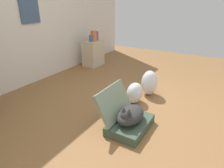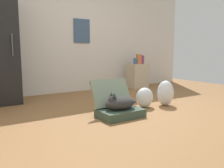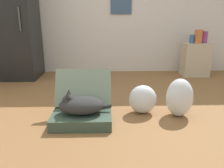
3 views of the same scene
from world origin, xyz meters
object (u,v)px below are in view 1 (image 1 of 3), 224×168
object	(u,v)px
plastic_bag_clear	(149,83)
side_table	(93,53)
plastic_bag_white	(135,93)
vase_short	(96,36)
vase_round	(94,36)
suitcase_base	(130,125)
vase_tall	(91,38)
cat	(130,115)

from	to	relation	value
plastic_bag_clear	side_table	size ratio (longest dim) A/B	0.70
plastic_bag_white	vase_short	distance (m)	2.15
vase_short	vase_round	world-z (taller)	vase_round
plastic_bag_white	vase_short	bearing A→B (deg)	50.67
suitcase_base	vase_tall	xyz separation A→B (m)	(1.74, 1.85, 0.60)
suitcase_base	plastic_bag_clear	xyz separation A→B (m)	(1.02, 0.16, 0.15)
plastic_bag_white	vase_round	world-z (taller)	vase_round
vase_tall	vase_round	size ratio (longest dim) A/B	0.62
side_table	vase_round	size ratio (longest dim) A/B	2.55
side_table	vase_tall	size ratio (longest dim) A/B	4.10
plastic_bag_white	vase_tall	bearing A→B (deg)	55.83
plastic_bag_white	cat	bearing A→B (deg)	-159.69
suitcase_base	vase_tall	distance (m)	2.61
suitcase_base	plastic_bag_white	distance (m)	0.70
side_table	vase_tall	xyz separation A→B (m)	(-0.11, -0.03, 0.37)
side_table	cat	bearing A→B (deg)	-134.69
suitcase_base	vase_tall	bearing A→B (deg)	46.86
cat	vase_tall	bearing A→B (deg)	46.67
cat	side_table	size ratio (longest dim) A/B	0.88
suitcase_base	cat	world-z (taller)	cat
plastic_bag_white	side_table	distance (m)	2.04
side_table	vase_round	xyz separation A→B (m)	(0.00, -0.03, 0.41)
cat	vase_short	world-z (taller)	vase_short
plastic_bag_clear	vase_short	distance (m)	2.00
suitcase_base	plastic_bag_clear	size ratio (longest dim) A/B	1.42
plastic_bag_clear	side_table	world-z (taller)	side_table
plastic_bag_white	vase_round	distance (m)	2.08
vase_round	vase_short	bearing A→B (deg)	-0.09
cat	vase_round	world-z (taller)	vase_round
plastic_bag_clear	vase_short	bearing A→B (deg)	60.89
suitcase_base	cat	size ratio (longest dim) A/B	1.13
cat	plastic_bag_white	world-z (taller)	cat
suitcase_base	plastic_bag_clear	bearing A→B (deg)	8.77
cat	suitcase_base	bearing A→B (deg)	-1.91
plastic_bag_white	vase_round	size ratio (longest dim) A/B	1.37
suitcase_base	plastic_bag_clear	distance (m)	1.04
cat	plastic_bag_clear	size ratio (longest dim) A/B	1.26
suitcase_base	vase_short	distance (m)	2.77
side_table	vase_short	size ratio (longest dim) A/B	2.92
suitcase_base	vase_round	world-z (taller)	vase_round
suitcase_base	vase_short	bearing A→B (deg)	43.34
vase_tall	cat	bearing A→B (deg)	-133.33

